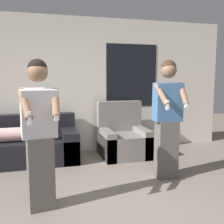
{
  "coord_description": "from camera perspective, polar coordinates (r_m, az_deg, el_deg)",
  "views": [
    {
      "loc": [
        -0.6,
        -2.42,
        1.5
      ],
      "look_at": [
        0.28,
        0.82,
        1.06
      ],
      "focal_mm": 42.0,
      "sensor_mm": 36.0,
      "label": 1
    }
  ],
  "objects": [
    {
      "name": "person_left",
      "position": [
        3.04,
        -15.49,
        -4.55
      ],
      "size": [
        0.44,
        0.51,
        1.71
      ],
      "color": "#56514C",
      "rests_on": "ground_plane"
    },
    {
      "name": "wall_back",
      "position": [
        5.34,
        -8.61,
        5.76
      ],
      "size": [
        6.62,
        0.07,
        2.7
      ],
      "color": "silver",
      "rests_on": "ground_plane"
    },
    {
      "name": "person_right",
      "position": [
        3.95,
        11.96,
        -1.32
      ],
      "size": [
        0.47,
        0.47,
        1.76
      ],
      "color": "#56514C",
      "rests_on": "ground_plane"
    },
    {
      "name": "couch",
      "position": [
        4.98,
        -19.43,
        -6.94
      ],
      "size": [
        2.02,
        0.88,
        0.83
      ],
      "color": "black",
      "rests_on": "ground_plane"
    },
    {
      "name": "armchair",
      "position": [
        5.13,
        2.44,
        -5.87
      ],
      "size": [
        0.89,
        0.87,
        1.04
      ],
      "color": "slate",
      "rests_on": "ground_plane"
    }
  ]
}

